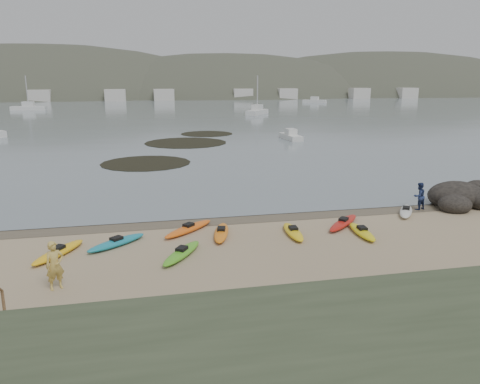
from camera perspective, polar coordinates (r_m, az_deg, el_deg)
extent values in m
plane|color=tan|center=(27.55, 0.00, -3.03)|extent=(600.00, 600.00, 0.00)
plane|color=brown|center=(27.26, 0.13, -3.20)|extent=(60.00, 60.00, 0.00)
plane|color=slate|center=(325.92, -11.40, 12.12)|extent=(1200.00, 1200.00, 0.00)
ellipsoid|color=yellow|center=(23.21, -21.23, -6.83)|extent=(2.34, 3.31, 0.34)
ellipsoid|color=#54B123|center=(21.70, -7.10, -7.40)|extent=(2.38, 3.19, 0.34)
ellipsoid|color=silver|center=(29.75, 19.58, -2.23)|extent=(2.26, 2.87, 0.34)
ellipsoid|color=yellow|center=(24.52, 6.50, -4.86)|extent=(0.86, 3.00, 0.34)
ellipsoid|color=orange|center=(25.02, -6.28, -4.47)|extent=(3.13, 3.02, 0.34)
ellipsoid|color=orange|center=(24.26, -2.29, -4.98)|extent=(1.45, 3.25, 0.34)
ellipsoid|color=yellow|center=(25.18, 14.64, -4.72)|extent=(0.87, 2.99, 0.34)
ellipsoid|color=teal|center=(23.61, -14.80, -5.98)|extent=(3.01, 2.64, 0.34)
ellipsoid|color=red|center=(26.47, 12.49, -3.69)|extent=(3.02, 3.03, 0.34)
imported|color=#D3B454|center=(19.48, -21.64, -8.31)|extent=(0.84, 0.73, 1.93)
imported|color=navy|center=(30.87, 21.01, -0.47)|extent=(0.96, 0.83, 1.71)
ellipsoid|color=black|center=(33.14, 24.76, -0.93)|extent=(3.68, 2.86, 1.84)
ellipsoid|color=black|center=(31.57, 24.68, -1.78)|extent=(2.04, 1.84, 1.23)
ellipsoid|color=black|center=(35.02, 26.97, -0.48)|extent=(2.25, 2.04, 1.64)
cylinder|color=black|center=(45.48, -11.40, 3.46)|extent=(8.50, 8.50, 0.04)
cylinder|color=black|center=(59.07, -6.63, 5.97)|extent=(10.20, 10.20, 0.04)
cylinder|color=black|center=(68.29, -4.08, 7.07)|extent=(7.49, 7.49, 0.04)
cube|color=silver|center=(62.37, 6.20, 6.71)|extent=(1.70, 5.44, 0.75)
cube|color=silver|center=(104.72, 2.12, 9.73)|extent=(6.59, 8.00, 1.14)
cube|color=silver|center=(129.28, -24.37, 9.30)|extent=(8.36, 2.81, 1.15)
cube|color=silver|center=(155.61, 9.08, 10.88)|extent=(7.32, 6.14, 1.05)
ellipsoid|color=#384235|center=(225.78, -22.24, 6.16)|extent=(220.00, 120.00, 80.00)
ellipsoid|color=#384235|center=(220.78, -1.49, 7.73)|extent=(200.00, 110.00, 68.00)
ellipsoid|color=#384235|center=(259.55, 17.03, 7.65)|extent=(230.00, 130.00, 76.00)
cube|color=beige|center=(174.73, -24.61, 10.61)|extent=(7.00, 5.00, 4.00)
cube|color=beige|center=(171.34, -16.61, 11.23)|extent=(7.00, 5.00, 4.00)
cube|color=beige|center=(171.27, -8.43, 11.64)|extent=(7.00, 5.00, 4.00)
cube|color=beige|center=(174.54, -0.38, 11.83)|extent=(7.00, 5.00, 4.00)
cube|color=beige|center=(180.96, 7.25, 11.79)|extent=(7.00, 5.00, 4.00)
cube|color=beige|center=(190.21, 14.23, 11.58)|extent=(7.00, 5.00, 4.00)
cube|color=beige|center=(201.90, 20.48, 11.24)|extent=(7.00, 5.00, 4.00)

